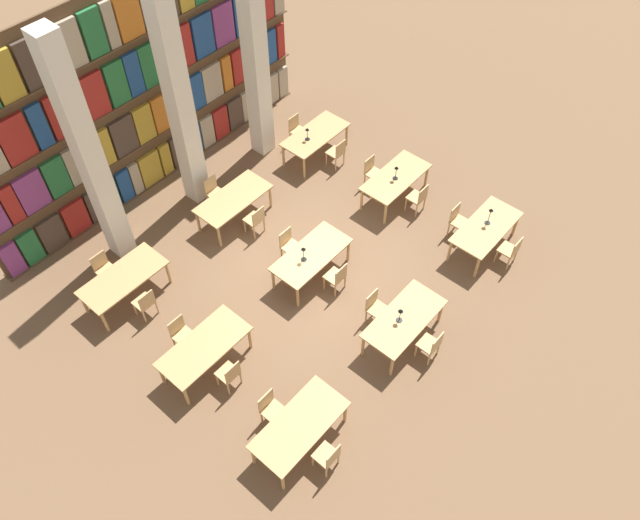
{
  "coord_description": "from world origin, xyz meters",
  "views": [
    {
      "loc": [
        -6.93,
        -6.27,
        11.9
      ],
      "look_at": [
        0.0,
        -0.27,
        0.68
      ],
      "focal_mm": 35.0,
      "sensor_mm": 36.0,
      "label": 1
    }
  ],
  "objects_px": {
    "pillar_center": "(179,103)",
    "chair_14": "(255,219)",
    "reading_table_8": "(315,136)",
    "reading_table_6": "(123,279)",
    "chair_9": "(289,244)",
    "desk_lamp_2": "(304,252)",
    "chair_2": "(431,345)",
    "chair_0": "(328,456)",
    "reading_table_7": "(234,200)",
    "chair_5": "(458,220)",
    "chair_6": "(230,374)",
    "pillar_left": "(89,157)",
    "reading_table_0": "(300,426)",
    "chair_7": "(181,333)",
    "desk_lamp_0": "(400,313)",
    "chair_11": "(372,171)",
    "desk_lamp_1": "(490,213)",
    "reading_table_2": "(486,229)",
    "chair_8": "(337,277)",
    "chair_16": "(337,152)",
    "chair_4": "(511,250)",
    "reading_table_3": "(204,348)",
    "pillar_right": "(255,56)",
    "chair_12": "(145,303)",
    "chair_13": "(104,268)",
    "chair_17": "(297,129)",
    "chair_1": "(271,408)",
    "chair_15": "(214,192)",
    "chair_3": "(375,307)",
    "reading_table_4": "(311,256)",
    "desk_lamp_4": "(307,132)",
    "reading_table_5": "(396,179)",
    "desk_lamp_3": "(396,170)"
  },
  "relations": [
    {
      "from": "reading_table_7",
      "to": "chair_6",
      "type": "bearing_deg",
      "value": -135.26
    },
    {
      "from": "chair_11",
      "to": "desk_lamp_1",
      "type": "bearing_deg",
      "value": 92.19
    },
    {
      "from": "pillar_left",
      "to": "pillar_center",
      "type": "distance_m",
      "value": 2.51
    },
    {
      "from": "chair_11",
      "to": "chair_0",
      "type": "bearing_deg",
      "value": 31.85
    },
    {
      "from": "chair_8",
      "to": "pillar_center",
      "type": "bearing_deg",
      "value": 90.06
    },
    {
      "from": "chair_0",
      "to": "reading_table_7",
      "type": "xyz_separation_m",
      "value": [
        3.44,
        6.07,
        0.19
      ]
    },
    {
      "from": "chair_8",
      "to": "desk_lamp_0",
      "type": "bearing_deg",
      "value": -96.11
    },
    {
      "from": "pillar_right",
      "to": "chair_12",
      "type": "distance_m",
      "value": 6.74
    },
    {
      "from": "chair_5",
      "to": "reading_table_5",
      "type": "bearing_deg",
      "value": -90.27
    },
    {
      "from": "pillar_center",
      "to": "reading_table_4",
      "type": "height_order",
      "value": "pillar_center"
    },
    {
      "from": "pillar_left",
      "to": "reading_table_8",
      "type": "xyz_separation_m",
      "value": [
        5.8,
        -1.33,
        -2.32
      ]
    },
    {
      "from": "chair_15",
      "to": "pillar_left",
      "type": "bearing_deg",
      "value": -14.29
    },
    {
      "from": "pillar_left",
      "to": "pillar_right",
      "type": "distance_m",
      "value": 5.03
    },
    {
      "from": "desk_lamp_2",
      "to": "chair_15",
      "type": "height_order",
      "value": "desk_lamp_2"
    },
    {
      "from": "pillar_left",
      "to": "reading_table_2",
      "type": "relative_size",
      "value": 3.02
    },
    {
      "from": "chair_8",
      "to": "reading_table_8",
      "type": "distance_m",
      "value": 4.82
    },
    {
      "from": "pillar_left",
      "to": "reading_table_0",
      "type": "distance_m",
      "value": 7.17
    },
    {
      "from": "reading_table_7",
      "to": "chair_17",
      "type": "relative_size",
      "value": 2.23
    },
    {
      "from": "chair_1",
      "to": "reading_table_5",
      "type": "distance_m",
      "value": 7.02
    },
    {
      "from": "chair_12",
      "to": "chair_14",
      "type": "xyz_separation_m",
      "value": [
        3.44,
        -0.08,
        0.0
      ]
    },
    {
      "from": "chair_0",
      "to": "desk_lamp_3",
      "type": "height_order",
      "value": "desk_lamp_3"
    },
    {
      "from": "pillar_left",
      "to": "chair_14",
      "type": "height_order",
      "value": "pillar_left"
    },
    {
      "from": "chair_1",
      "to": "chair_15",
      "type": "xyz_separation_m",
      "value": [
        3.44,
        5.33,
        0.0
      ]
    },
    {
      "from": "chair_7",
      "to": "chair_11",
      "type": "relative_size",
      "value": 1.0
    },
    {
      "from": "desk_lamp_4",
      "to": "chair_14",
      "type": "bearing_deg",
      "value": -163.99
    },
    {
      "from": "pillar_left",
      "to": "reading_table_2",
      "type": "xyz_separation_m",
      "value": [
        5.9,
        -6.74,
        -2.32
      ]
    },
    {
      "from": "chair_9",
      "to": "desk_lamp_2",
      "type": "height_order",
      "value": "desk_lamp_2"
    },
    {
      "from": "reading_table_2",
      "to": "chair_16",
      "type": "bearing_deg",
      "value": 90.67
    },
    {
      "from": "pillar_center",
      "to": "chair_14",
      "type": "bearing_deg",
      "value": -88.48
    },
    {
      "from": "pillar_center",
      "to": "desk_lamp_3",
      "type": "bearing_deg",
      "value": -51.09
    },
    {
      "from": "chair_7",
      "to": "chair_5",
      "type": "bearing_deg",
      "value": 158.3
    },
    {
      "from": "pillar_right",
      "to": "desk_lamp_1",
      "type": "xyz_separation_m",
      "value": [
        0.98,
        -6.7,
        -1.9
      ]
    },
    {
      "from": "chair_4",
      "to": "reading_table_5",
      "type": "xyz_separation_m",
      "value": [
        0.01,
        3.45,
        0.19
      ]
    },
    {
      "from": "chair_7",
      "to": "desk_lamp_0",
      "type": "bearing_deg",
      "value": 132.77
    },
    {
      "from": "pillar_left",
      "to": "reading_table_6",
      "type": "distance_m",
      "value": 2.8
    },
    {
      "from": "reading_table_2",
      "to": "chair_6",
      "type": "bearing_deg",
      "value": 164.08
    },
    {
      "from": "desk_lamp_1",
      "to": "reading_table_6",
      "type": "distance_m",
      "value": 8.7
    },
    {
      "from": "reading_table_8",
      "to": "reading_table_6",
      "type": "bearing_deg",
      "value": 179.99
    },
    {
      "from": "chair_3",
      "to": "chair_15",
      "type": "xyz_separation_m",
      "value": [
        0.15,
        5.4,
        0.0
      ]
    },
    {
      "from": "desk_lamp_3",
      "to": "chair_16",
      "type": "distance_m",
      "value": 2.07
    },
    {
      "from": "desk_lamp_2",
      "to": "chair_17",
      "type": "bearing_deg",
      "value": 44.15
    },
    {
      "from": "chair_12",
      "to": "chair_13",
      "type": "bearing_deg",
      "value": 90.0
    },
    {
      "from": "reading_table_0",
      "to": "chair_17",
      "type": "bearing_deg",
      "value": 42.63
    },
    {
      "from": "chair_4",
      "to": "reading_table_3",
      "type": "height_order",
      "value": "chair_4"
    },
    {
      "from": "chair_0",
      "to": "reading_table_6",
      "type": "relative_size",
      "value": 0.45
    },
    {
      "from": "chair_5",
      "to": "reading_table_7",
      "type": "relative_size",
      "value": 0.45
    },
    {
      "from": "pillar_center",
      "to": "reading_table_8",
      "type": "height_order",
      "value": "pillar_center"
    },
    {
      "from": "chair_2",
      "to": "pillar_center",
      "type": "bearing_deg",
      "value": 89.32
    },
    {
      "from": "chair_6",
      "to": "reading_table_4",
      "type": "height_order",
      "value": "chair_6"
    },
    {
      "from": "desk_lamp_3",
      "to": "pillar_left",
      "type": "bearing_deg",
      "value": 144.93
    }
  ]
}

